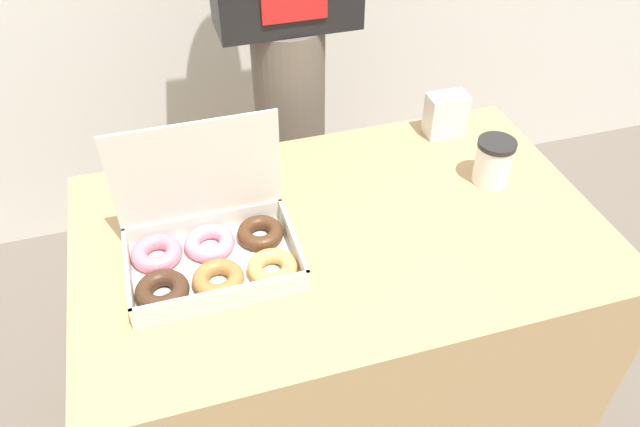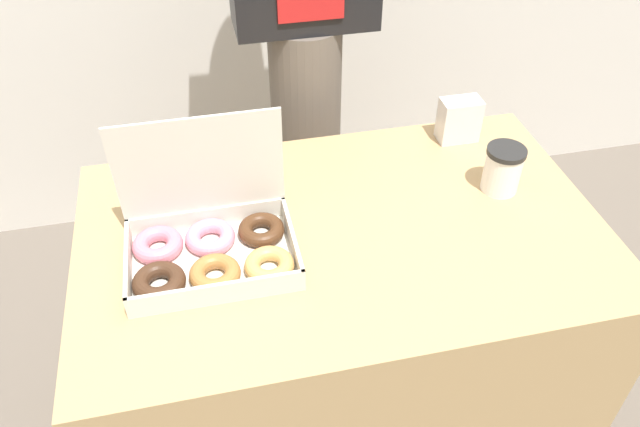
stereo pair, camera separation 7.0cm
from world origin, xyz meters
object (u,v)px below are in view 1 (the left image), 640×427
(donut_box, at_px, (210,249))
(coffee_cup, at_px, (493,161))
(person_customer, at_px, (286,8))
(napkin_holder, at_px, (446,115))

(donut_box, distance_m, coffee_cup, 0.69)
(coffee_cup, distance_m, person_customer, 0.68)
(donut_box, height_order, coffee_cup, donut_box)
(donut_box, bearing_deg, napkin_holder, 24.63)
(donut_box, xyz_separation_m, person_customer, (0.33, 0.64, 0.21))
(coffee_cup, height_order, person_customer, person_customer)
(person_customer, bearing_deg, coffee_cup, -57.44)
(donut_box, xyz_separation_m, coffee_cup, (0.68, 0.09, 0.02))
(coffee_cup, distance_m, napkin_holder, 0.22)
(napkin_holder, height_order, person_customer, person_customer)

